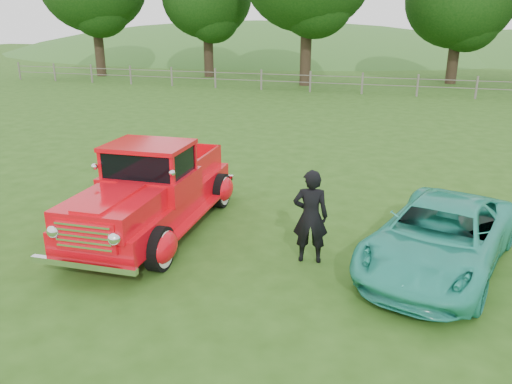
% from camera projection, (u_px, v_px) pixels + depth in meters
% --- Properties ---
extents(ground, '(140.00, 140.00, 0.00)m').
position_uv_depth(ground, '(208.00, 261.00, 8.66)').
color(ground, '#284E15').
rests_on(ground, ground).
extents(distant_hills, '(116.00, 60.00, 18.00)m').
position_uv_depth(distant_hills, '(362.00, 90.00, 64.78)').
color(distant_hills, '#326726').
rests_on(distant_hills, ground).
extents(fence_line, '(48.00, 0.12, 1.20)m').
position_uv_depth(fence_line, '(362.00, 83.00, 28.23)').
color(fence_line, '#696359').
rests_on(fence_line, ground).
extents(red_pickup, '(2.42, 5.07, 1.78)m').
position_uv_depth(red_pickup, '(153.00, 192.00, 9.70)').
color(red_pickup, black).
rests_on(red_pickup, ground).
extents(teal_sedan, '(2.92, 4.43, 1.13)m').
position_uv_depth(teal_sedan, '(440.00, 237.00, 8.24)').
color(teal_sedan, teal).
rests_on(teal_sedan, ground).
extents(man, '(0.67, 0.51, 1.64)m').
position_uv_depth(man, '(310.00, 216.00, 8.41)').
color(man, black).
rests_on(man, ground).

